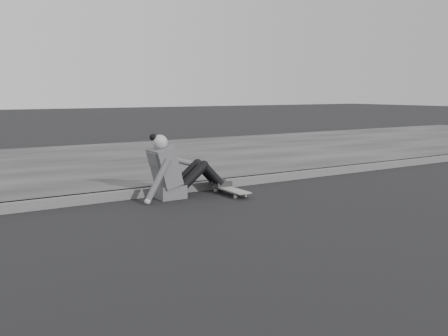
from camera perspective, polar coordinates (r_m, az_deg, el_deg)
name	(u,v)px	position (r m, az deg, el deg)	size (l,w,h in m)	color
curb	(318,173)	(8.60, 10.64, -0.52)	(24.00, 0.16, 0.12)	#535353
sidewalk	(223,154)	(10.99, -0.06, 1.62)	(24.00, 6.00, 0.12)	#363636
skateboard	(230,190)	(6.93, 0.66, -2.49)	(0.20, 0.78, 0.09)	#9F9F9A
seated_woman	(174,171)	(6.73, -5.74, -0.36)	(1.38, 0.46, 0.88)	#4E4E51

